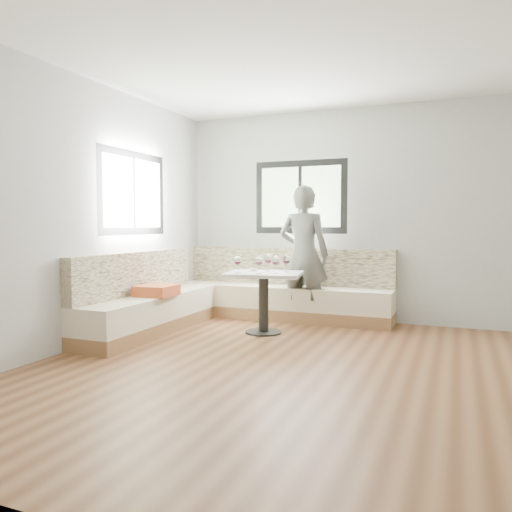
% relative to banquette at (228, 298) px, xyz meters
% --- Properties ---
extents(room, '(5.01, 5.01, 2.81)m').
position_rel_banquette_xyz_m(room, '(1.51, -1.55, 1.08)').
color(room, brown).
rests_on(room, ground).
extents(banquette, '(2.90, 2.80, 0.95)m').
position_rel_banquette_xyz_m(banquette, '(0.00, 0.00, 0.00)').
color(banquette, '#97673C').
rests_on(banquette, ground).
extents(table, '(0.98, 0.82, 0.72)m').
position_rel_banquette_xyz_m(table, '(0.61, -0.31, 0.20)').
color(table, black).
rests_on(table, ground).
extents(person, '(0.65, 0.43, 1.77)m').
position_rel_banquette_xyz_m(person, '(0.87, 0.46, 0.56)').
color(person, '#5D5F59').
rests_on(person, ground).
extents(olive_ramekin, '(0.09, 0.09, 0.04)m').
position_rel_banquette_xyz_m(olive_ramekin, '(0.44, -0.22, 0.40)').
color(olive_ramekin, white).
rests_on(olive_ramekin, table).
extents(wine_glass_a, '(0.09, 0.09, 0.21)m').
position_rel_banquette_xyz_m(wine_glass_a, '(0.37, -0.53, 0.53)').
color(wine_glass_a, white).
rests_on(wine_glass_a, table).
extents(wine_glass_b, '(0.09, 0.09, 0.21)m').
position_rel_banquette_xyz_m(wine_glass_b, '(0.62, -0.48, 0.53)').
color(wine_glass_b, white).
rests_on(wine_glass_b, table).
extents(wine_glass_c, '(0.09, 0.09, 0.21)m').
position_rel_banquette_xyz_m(wine_glass_c, '(0.80, -0.42, 0.53)').
color(wine_glass_c, white).
rests_on(wine_glass_c, table).
extents(wine_glass_d, '(0.09, 0.09, 0.21)m').
position_rel_banquette_xyz_m(wine_glass_d, '(0.62, -0.18, 0.53)').
color(wine_glass_d, white).
rests_on(wine_glass_d, table).
extents(wine_glass_e, '(0.09, 0.09, 0.21)m').
position_rel_banquette_xyz_m(wine_glass_e, '(0.85, -0.19, 0.53)').
color(wine_glass_e, white).
rests_on(wine_glass_e, table).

